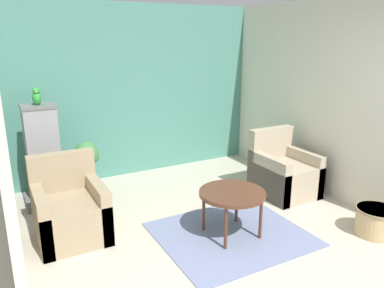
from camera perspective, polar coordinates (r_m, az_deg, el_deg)
name	(u,v)px	position (r m, az deg, el deg)	size (l,w,h in m)	color
wall_back_accent	(137,92)	(6.04, -8.42, 7.91)	(4.12, 0.06, 2.67)	#4C897A
wall_right	(318,98)	(5.62, 18.68, 6.65)	(0.06, 3.62, 2.67)	beige
area_rug	(231,234)	(4.40, 5.95, -13.50)	(1.61, 1.43, 0.01)	slate
coffee_table	(232,196)	(4.18, 6.14, -7.81)	(0.74, 0.74, 0.53)	#512D1E
armchair_left	(70,212)	(4.42, -18.09, -9.80)	(0.73, 0.80, 0.90)	#9E896B
armchair_right	(283,174)	(5.48, 13.73, -4.41)	(0.73, 0.80, 0.90)	tan
birdcage	(44,158)	(5.31, -21.68, -2.01)	(0.57, 0.57, 1.33)	slate
parrot	(37,97)	(5.14, -22.61, 6.66)	(0.11, 0.19, 0.23)	green
potted_plant	(86,163)	(5.47, -15.79, -2.74)	(0.37, 0.34, 0.76)	#66605B
wicker_basket	(376,221)	(4.78, 26.21, -10.43)	(0.45, 0.45, 0.32)	tan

